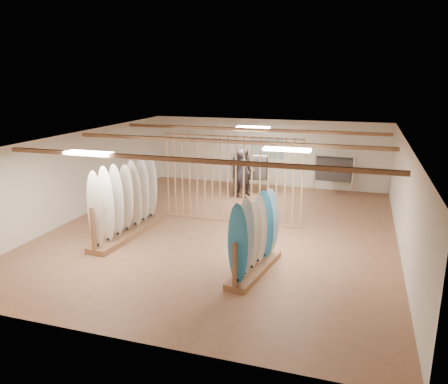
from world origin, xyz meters
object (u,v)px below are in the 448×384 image
(rack_right, at_px, (255,246))
(clothing_rack_b, at_px, (334,169))
(rack_left, at_px, (126,212))
(clothing_rack_a, at_px, (250,168))
(shopper_a, at_px, (241,170))
(shopper_b, at_px, (244,169))

(rack_right, xyz_separation_m, clothing_rack_b, (1.26, 7.77, 0.37))
(rack_left, relative_size, clothing_rack_a, 2.01)
(rack_left, height_order, clothing_rack_a, rack_left)
(rack_right, bearing_deg, clothing_rack_b, 89.56)
(rack_left, bearing_deg, rack_right, -12.97)
(rack_left, height_order, shopper_a, rack_left)
(clothing_rack_a, relative_size, shopper_a, 0.74)
(clothing_rack_a, bearing_deg, clothing_rack_b, 10.24)
(clothing_rack_b, bearing_deg, rack_right, -97.19)
(rack_left, xyz_separation_m, shopper_a, (2.02, 5.10, 0.31))
(clothing_rack_b, bearing_deg, shopper_b, -159.35)
(clothing_rack_a, xyz_separation_m, shopper_b, (-0.13, -0.40, 0.04))
(rack_left, relative_size, rack_right, 1.30)
(clothing_rack_b, relative_size, shopper_a, 0.74)
(rack_left, height_order, rack_right, rack_left)
(shopper_b, bearing_deg, clothing_rack_a, 74.72)
(clothing_rack_b, relative_size, shopper_b, 0.74)
(clothing_rack_b, xyz_separation_m, shopper_b, (-3.31, -1.12, 0.04))
(clothing_rack_a, bearing_deg, rack_left, -113.09)
(clothing_rack_b, distance_m, shopper_a, 3.67)
(shopper_b, bearing_deg, rack_left, -107.71)
(rack_left, relative_size, shopper_a, 1.48)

